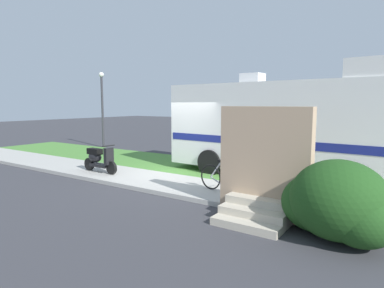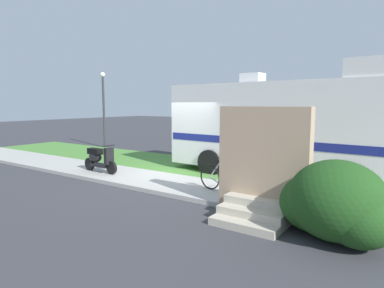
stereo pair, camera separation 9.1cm
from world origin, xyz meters
name	(u,v)px [view 1 (the left image)]	position (x,y,z in m)	size (l,w,h in m)	color
ground_plane	(175,176)	(0.00, 0.00, 0.00)	(80.00, 80.00, 0.00)	#38383D
sidewalk	(151,181)	(0.00, -1.20, 0.06)	(24.00, 2.00, 0.12)	#ADAAA3
grass_strip	(198,167)	(0.00, 1.50, 0.04)	(24.00, 3.40, 0.08)	#4C8438
motorhome_rv	(286,126)	(3.26, 1.72, 1.72)	(7.71, 2.83, 3.62)	silver
scooter	(99,159)	(-2.17, -1.43, 0.58)	(1.62, 0.50, 0.97)	black
bicycle	(226,179)	(2.72, -1.34, 0.51)	(1.76, 0.52, 0.90)	black
pickup_truck_far	(299,132)	(1.59, 9.04, 0.93)	(5.83, 2.40, 1.73)	#1E2328
porch_steps	(262,174)	(4.09, -2.29, 0.97)	(2.00, 1.26, 2.40)	#BCB29E
bush_by_porch	(337,204)	(5.66, -2.68, 0.68)	(2.04, 1.53, 1.45)	#1E4719
bottle_green	(281,198)	(4.21, -1.40, 0.23)	(0.07, 0.07, 0.26)	navy
bottle_spare	(269,199)	(3.98, -1.57, 0.22)	(0.07, 0.07, 0.23)	navy
street_lamp_post	(102,102)	(-7.73, 3.60, 2.54)	(0.28, 0.28, 4.18)	#333338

